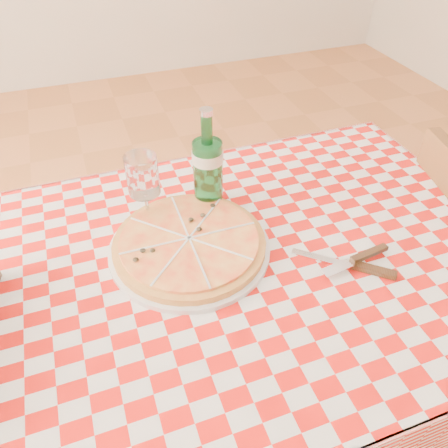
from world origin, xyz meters
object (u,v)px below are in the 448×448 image
at_px(dining_table, 240,287).
at_px(water_bottle, 208,161).
at_px(wine_glass, 145,191).
at_px(pizza_plate, 189,243).

distance_m(dining_table, water_bottle, 0.31).
xyz_separation_m(water_bottle, wine_glass, (-0.16, -0.01, -0.04)).
bearing_deg(wine_glass, dining_table, -49.22).
height_order(pizza_plate, wine_glass, wine_glass).
relative_size(dining_table, pizza_plate, 3.24).
relative_size(dining_table, water_bottle, 4.43).
distance_m(water_bottle, wine_glass, 0.17).
bearing_deg(water_bottle, wine_glass, -175.83).
height_order(water_bottle, wine_glass, water_bottle).
height_order(dining_table, wine_glass, wine_glass).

